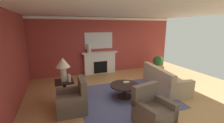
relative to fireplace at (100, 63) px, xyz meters
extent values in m
plane|color=tan|center=(0.31, -2.76, -0.53)|extent=(9.23, 9.23, 0.00)
cube|color=#9E3833|center=(0.31, 0.21, 0.88)|extent=(7.70, 0.12, 2.83)
cube|color=#9E3833|center=(-3.30, -2.46, 0.88)|extent=(0.12, 6.43, 2.83)
cube|color=white|center=(0.31, -2.46, 2.33)|extent=(7.70, 6.43, 0.06)
cube|color=white|center=(0.31, 0.13, 2.22)|extent=(7.70, 0.08, 0.12)
cube|color=#4C517A|center=(0.02, -2.92, -0.53)|extent=(3.12, 2.75, 0.01)
cube|color=white|center=(0.00, 0.01, 0.00)|extent=(1.60, 0.25, 1.06)
cube|color=black|center=(0.00, -0.01, -0.18)|extent=(0.70, 0.26, 0.60)
cube|color=white|center=(0.00, -0.02, 0.56)|extent=(1.80, 0.35, 0.06)
cube|color=silver|center=(0.00, 0.12, 1.14)|extent=(1.44, 0.04, 0.81)
cube|color=tan|center=(1.85, -2.76, -0.31)|extent=(1.19, 2.21, 0.45)
cube|color=tan|center=(1.51, -2.71, 0.12)|extent=(0.50, 2.11, 0.40)
cube|color=tan|center=(1.72, -3.70, -0.22)|extent=(0.92, 0.33, 0.62)
cube|color=tan|center=(1.99, -1.82, -0.22)|extent=(0.92, 0.33, 0.62)
cube|color=brown|center=(-1.78, -3.21, -0.31)|extent=(0.83, 0.83, 0.44)
cube|color=brown|center=(-1.46, -3.22, 0.16)|extent=(0.19, 0.80, 0.51)
cube|color=brown|center=(-1.77, -2.88, -0.23)|extent=(0.80, 0.17, 0.60)
cube|color=brown|center=(-1.79, -3.54, -0.23)|extent=(0.80, 0.17, 0.60)
cube|color=brown|center=(0.07, -4.51, -0.31)|extent=(0.94, 0.94, 0.44)
cube|color=brown|center=(0.00, -4.20, 0.16)|extent=(0.82, 0.31, 0.51)
cube|color=brown|center=(-0.26, -4.58, -0.23)|extent=(0.29, 0.81, 0.60)
cube|color=brown|center=(0.39, -4.45, -0.23)|extent=(0.29, 0.81, 0.60)
cylinder|color=black|center=(0.02, -2.92, -0.10)|extent=(1.00, 1.00, 0.04)
cylinder|color=black|center=(0.02, -2.92, -0.33)|extent=(0.12, 0.12, 0.41)
cylinder|color=black|center=(0.02, -2.92, -0.52)|extent=(0.56, 0.56, 0.03)
cube|color=black|center=(-1.91, -2.53, 0.15)|extent=(0.56, 0.56, 0.04)
cube|color=black|center=(-1.91, -2.53, -0.20)|extent=(0.10, 0.10, 0.66)
cube|color=black|center=(-1.91, -2.53, -0.51)|extent=(0.45, 0.45, 0.04)
cylinder|color=beige|center=(-1.91, -2.53, 0.39)|extent=(0.18, 0.18, 0.45)
cone|color=beige|center=(-1.91, -2.53, 0.77)|extent=(0.44, 0.44, 0.30)
cylinder|color=beige|center=(-1.76, -2.65, 0.28)|extent=(0.10, 0.10, 0.23)
cylinder|color=beige|center=(-0.55, -0.05, 0.79)|extent=(0.20, 0.20, 0.41)
cube|color=tan|center=(0.16, -2.77, -0.07)|extent=(0.21, 0.16, 0.03)
cylinder|color=#BCB29E|center=(3.07, -0.71, -0.38)|extent=(0.32, 0.32, 0.30)
sphere|color=#28602D|center=(3.07, -0.71, 0.02)|extent=(0.56, 0.56, 0.56)
camera|label=1|loc=(-2.09, -7.28, 1.85)|focal=24.32mm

